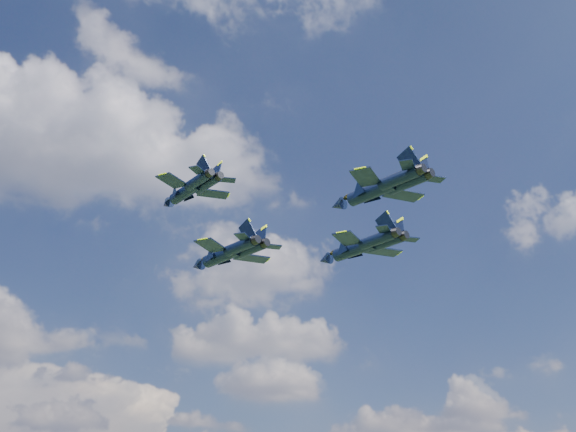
# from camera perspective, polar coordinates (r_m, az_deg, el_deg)

# --- Properties ---
(jet_lead) EXTENTS (13.62, 17.54, 4.34)m
(jet_lead) POSITION_cam_1_polar(r_m,az_deg,el_deg) (114.48, -5.40, -3.17)
(jet_lead) COLOR black
(jet_left) EXTENTS (10.16, 13.76, 3.32)m
(jet_left) POSITION_cam_1_polar(r_m,az_deg,el_deg) (96.94, -8.22, 1.84)
(jet_left) COLOR black
(jet_right) EXTENTS (13.28, 17.57, 4.32)m
(jet_right) POSITION_cam_1_polar(r_m,az_deg,el_deg) (112.16, 5.07, -2.66)
(jet_right) COLOR black
(jet_slot) EXTENTS (12.51, 15.99, 3.96)m
(jet_slot) POSITION_cam_1_polar(r_m,az_deg,el_deg) (93.14, 6.41, 1.89)
(jet_slot) COLOR black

